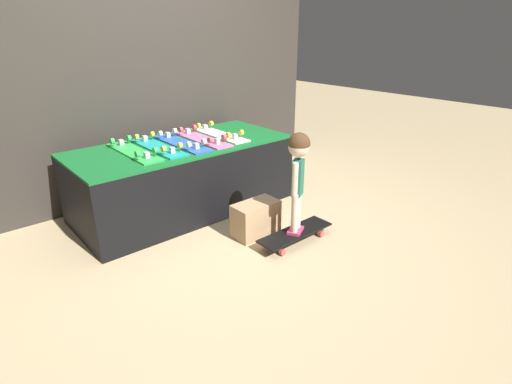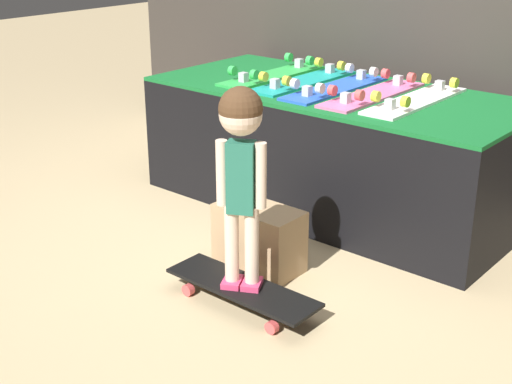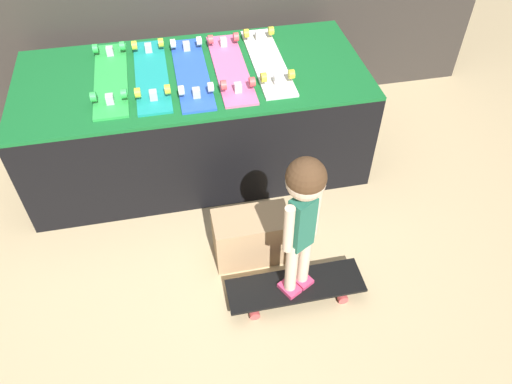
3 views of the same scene
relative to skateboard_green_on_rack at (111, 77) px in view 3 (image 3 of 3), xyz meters
The scene contains 10 objects.
ground_plane 1.00m from the skateboard_green_on_rack, 51.95° to the right, with size 16.00×16.00×0.00m, color tan.
display_rack 0.57m from the skateboard_green_on_rack, ahead, with size 2.02×0.91×0.65m.
skateboard_green_on_rack is the anchor object (origin of this frame).
skateboard_teal_on_rack 0.23m from the skateboard_green_on_rack, ahead, with size 0.19×0.77×0.09m.
skateboard_blue_on_rack 0.46m from the skateboard_green_on_rack, ahead, with size 0.19×0.77×0.09m.
skateboard_pink_on_rack 0.68m from the skateboard_green_on_rack, ahead, with size 0.19×0.77×0.09m.
skateboard_white_on_rack 0.91m from the skateboard_green_on_rack, ahead, with size 0.19×0.77×0.09m.
skateboard_on_floor 1.55m from the skateboard_green_on_rack, 56.02° to the right, with size 0.70×0.21×0.09m.
child 1.43m from the skateboard_green_on_rack, 56.02° to the right, with size 0.19×0.17×0.84m.
storage_box 1.20m from the skateboard_green_on_rack, 54.19° to the right, with size 0.40×0.22×0.29m.
Camera 3 is at (-0.14, -1.97, 2.22)m, focal length 35.00 mm.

